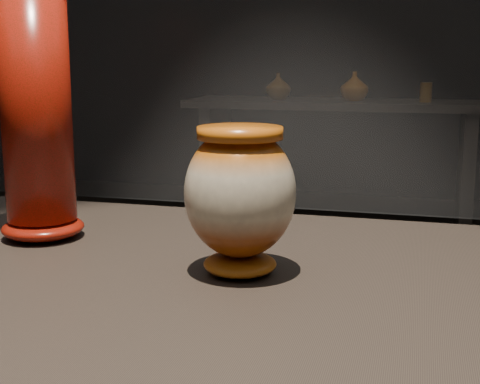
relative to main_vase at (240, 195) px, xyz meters
name	(u,v)px	position (x,y,z in m)	size (l,w,h in m)	color
main_vase	(240,195)	(0.00, 0.00, 0.00)	(0.17, 0.17, 0.20)	#7D320B
tall_vase	(36,114)	(-0.35, 0.09, 0.09)	(0.13, 0.13, 0.41)	#A3110A
back_shelf	(336,139)	(-0.32, 3.68, -0.37)	(2.00, 0.60, 0.90)	black
back_vase_left	(278,86)	(-0.72, 3.66, -0.02)	(0.17, 0.17, 0.18)	#855B13
back_vase_mid	(354,86)	(-0.20, 3.63, -0.01)	(0.18, 0.18, 0.19)	#7D320B
back_vase_right	(426,92)	(0.25, 3.62, -0.05)	(0.07, 0.07, 0.13)	#855B13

